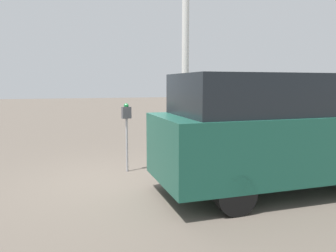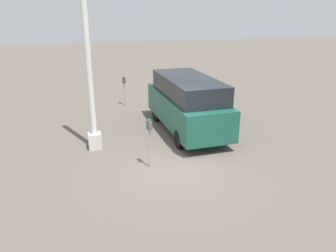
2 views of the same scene
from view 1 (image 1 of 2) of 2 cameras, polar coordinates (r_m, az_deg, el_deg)
ground_plane at (r=6.93m, az=-7.87°, el=-9.37°), size 80.00×80.00×0.00m
parking_meter_near at (r=7.40m, az=-7.23°, el=0.76°), size 0.22×0.15×1.55m
lamp_post at (r=9.31m, az=3.04°, el=11.18°), size 0.44×0.44×6.74m
parked_van at (r=6.47m, az=20.08°, el=-0.45°), size 5.05×1.95×2.16m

